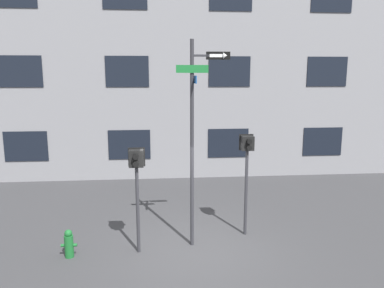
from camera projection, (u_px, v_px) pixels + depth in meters
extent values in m
plane|color=#38383A|center=(195.00, 252.00, 9.00)|extent=(60.00, 60.00, 0.00)
cube|color=gray|center=(178.00, 34.00, 14.63)|extent=(24.00, 0.60, 11.50)
cube|color=black|center=(26.00, 146.00, 14.58)|extent=(1.66, 0.03, 1.18)
cube|color=black|center=(129.00, 145.00, 14.93)|extent=(1.66, 0.03, 1.18)
cube|color=black|center=(228.00, 143.00, 15.28)|extent=(1.66, 0.03, 1.18)
cube|color=black|center=(323.00, 141.00, 15.63)|extent=(1.66, 0.03, 1.18)
cube|color=black|center=(20.00, 71.00, 14.05)|extent=(1.66, 0.03, 1.18)
cube|color=black|center=(127.00, 71.00, 14.41)|extent=(1.66, 0.03, 1.18)
cube|color=black|center=(229.00, 72.00, 14.76)|extent=(1.66, 0.03, 1.18)
cube|color=black|center=(327.00, 72.00, 15.11)|extent=(1.66, 0.03, 1.18)
cylinder|color=#2D2D33|center=(192.00, 147.00, 8.92)|extent=(0.09, 0.09, 4.99)
cube|color=#2D2D33|center=(205.00, 56.00, 8.55)|extent=(0.60, 0.05, 0.05)
cube|color=#196B2D|center=(192.00, 69.00, 8.52)|extent=(0.74, 0.02, 0.18)
cube|color=#14478C|center=(195.00, 79.00, 8.63)|extent=(0.02, 0.82, 0.18)
cube|color=black|center=(218.00, 56.00, 8.57)|extent=(0.56, 0.02, 0.18)
cube|color=white|center=(217.00, 56.00, 8.55)|extent=(0.32, 0.01, 0.07)
cone|color=white|center=(225.00, 56.00, 8.57)|extent=(0.10, 0.14, 0.14)
cylinder|color=#2D2D33|center=(138.00, 210.00, 8.80)|extent=(0.08, 0.08, 2.11)
cube|color=black|center=(136.00, 158.00, 8.57)|extent=(0.33, 0.26, 0.39)
cube|color=black|center=(137.00, 157.00, 8.71)|extent=(0.39, 0.02, 0.45)
cylinder|color=black|center=(136.00, 156.00, 8.37)|extent=(0.14, 0.12, 0.14)
cylinder|color=black|center=(136.00, 164.00, 8.40)|extent=(0.14, 0.12, 0.14)
cylinder|color=#EA4C14|center=(136.00, 156.00, 8.43)|extent=(0.11, 0.01, 0.11)
cylinder|color=#2D2D33|center=(246.00, 193.00, 9.78)|extent=(0.08, 0.08, 2.29)
cube|color=black|center=(247.00, 143.00, 9.53)|extent=(0.31, 0.26, 0.36)
cube|color=black|center=(246.00, 142.00, 9.67)|extent=(0.37, 0.02, 0.42)
cylinder|color=black|center=(249.00, 141.00, 9.33)|extent=(0.13, 0.12, 0.13)
cylinder|color=black|center=(249.00, 148.00, 9.36)|extent=(0.13, 0.12, 0.13)
cylinder|color=silver|center=(249.00, 141.00, 9.39)|extent=(0.10, 0.01, 0.10)
cylinder|color=#196028|center=(69.00, 246.00, 8.69)|extent=(0.21, 0.21, 0.53)
sphere|color=#196028|center=(68.00, 233.00, 8.64)|extent=(0.17, 0.17, 0.17)
cylinder|color=#196028|center=(63.00, 245.00, 8.68)|extent=(0.08, 0.07, 0.07)
cylinder|color=#196028|center=(75.00, 245.00, 8.70)|extent=(0.08, 0.07, 0.07)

